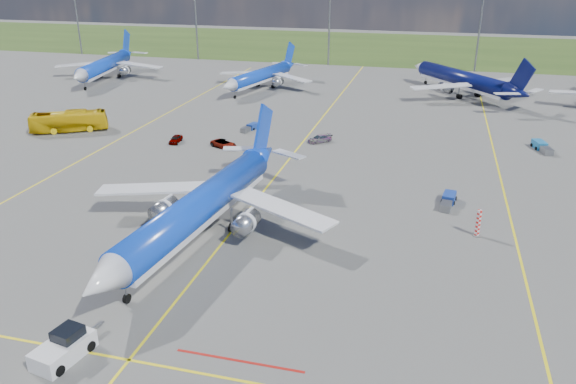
% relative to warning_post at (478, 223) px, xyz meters
% --- Properties ---
extents(ground, '(400.00, 400.00, 0.00)m').
position_rel_warning_post_xyz_m(ground, '(-26.00, -8.00, -1.50)').
color(ground, '#545451').
rests_on(ground, ground).
extents(grass_strip, '(400.00, 80.00, 0.01)m').
position_rel_warning_post_xyz_m(grass_strip, '(-26.00, 142.00, -1.50)').
color(grass_strip, '#2D4719').
rests_on(grass_strip, ground).
extents(taxiway_lines, '(60.25, 160.00, 0.02)m').
position_rel_warning_post_xyz_m(taxiway_lines, '(-25.83, 19.70, -1.49)').
color(taxiway_lines, yellow).
rests_on(taxiway_lines, ground).
extents(floodlight_masts, '(202.20, 0.50, 22.70)m').
position_rel_warning_post_xyz_m(floodlight_masts, '(-16.00, 102.00, 11.06)').
color(floodlight_masts, slate).
rests_on(floodlight_masts, ground).
extents(warning_post, '(0.50, 0.50, 3.00)m').
position_rel_warning_post_xyz_m(warning_post, '(0.00, 0.00, 0.00)').
color(warning_post, red).
rests_on(warning_post, ground).
extents(bg_jet_nw, '(35.66, 43.07, 10.09)m').
position_rel_warning_post_xyz_m(bg_jet_nw, '(-85.82, 66.97, -1.50)').
color(bg_jet_nw, '#0E3BC6').
rests_on(bg_jet_nw, ground).
extents(bg_jet_nnw, '(32.40, 38.39, 8.78)m').
position_rel_warning_post_xyz_m(bg_jet_nnw, '(-44.96, 66.05, -1.50)').
color(bg_jet_nnw, '#0E3BC6').
rests_on(bg_jet_nnw, ground).
extents(bg_jet_n, '(47.72, 49.59, 10.33)m').
position_rel_warning_post_xyz_m(bg_jet_n, '(-0.23, 70.74, -1.50)').
color(bg_jet_n, '#080D44').
rests_on(bg_jet_n, ground).
extents(main_airliner, '(34.39, 42.89, 10.47)m').
position_rel_warning_post_xyz_m(main_airliner, '(-28.62, -7.95, -1.50)').
color(main_airliner, '#0E3BC6').
rests_on(main_airliner, ground).
extents(pushback_tug, '(3.22, 6.59, 2.19)m').
position_rel_warning_post_xyz_m(pushback_tug, '(-30.76, -28.86, -0.62)').
color(pushback_tug, silver).
rests_on(pushback_tug, ground).
extents(apron_bus, '(12.70, 8.96, 3.59)m').
position_rel_warning_post_xyz_m(apron_bus, '(-66.74, 24.04, 0.29)').
color(apron_bus, yellow).
rests_on(apron_bus, ground).
extents(service_car_a, '(1.72, 3.66, 1.21)m').
position_rel_warning_post_xyz_m(service_car_a, '(-46.03, 22.68, -0.90)').
color(service_car_a, '#999999').
rests_on(service_car_a, ground).
extents(service_car_b, '(5.04, 3.93, 1.27)m').
position_rel_warning_post_xyz_m(service_car_b, '(-37.50, 22.16, -0.86)').
color(service_car_b, '#999999').
rests_on(service_car_b, ground).
extents(service_car_c, '(4.18, 3.97, 1.19)m').
position_rel_warning_post_xyz_m(service_car_c, '(-23.33, 28.90, -0.90)').
color(service_car_c, '#999999').
rests_on(service_car_c, ground).
extents(baggage_tug_w, '(2.02, 5.11, 1.12)m').
position_rel_warning_post_xyz_m(baggage_tug_w, '(-3.02, 7.87, -0.98)').
color(baggage_tug_w, navy).
rests_on(baggage_tug_w, ground).
extents(baggage_tug_c, '(2.26, 4.52, 0.98)m').
position_rel_warning_post_xyz_m(baggage_tug_c, '(-36.55, 32.81, -1.04)').
color(baggage_tug_c, navy).
rests_on(baggage_tug_c, ground).
extents(baggage_tug_e, '(2.74, 5.54, 1.20)m').
position_rel_warning_post_xyz_m(baggage_tug_e, '(11.24, 33.57, -0.94)').
color(baggage_tug_e, '#1A659C').
rests_on(baggage_tug_e, ground).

